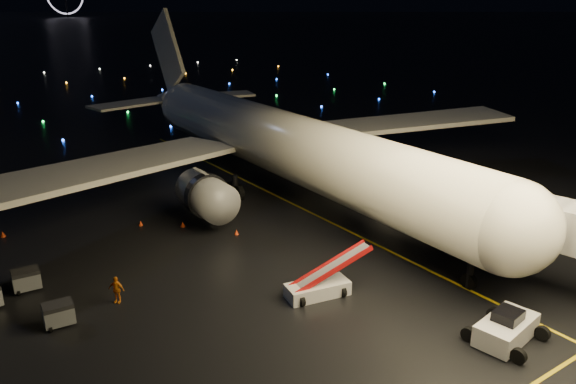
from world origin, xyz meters
name	(u,v)px	position (x,y,z in m)	size (l,w,h in m)	color
lane_centre	(327,221)	(12.00, 15.00, 0.01)	(0.25, 80.00, 0.02)	gold
airliner	(263,103)	(12.90, 27.37, 9.29)	(65.57, 62.29, 18.58)	white
pushback_tug	(507,326)	(8.59, -6.58, 1.03)	(4.33, 2.27, 2.06)	silver
belt_loader	(318,275)	(2.57, 4.32, 1.60)	(6.59, 1.80, 3.19)	silver
crew_c	(116,290)	(-9.26, 11.47, 0.97)	(1.14, 0.47, 1.95)	orange
safety_cone_0	(236,232)	(3.36, 17.07, 0.23)	(0.41, 0.41, 0.47)	#F03F12
safety_cone_1	(183,224)	(0.19, 21.41, 0.26)	(0.46, 0.46, 0.53)	#F03F12
safety_cone_2	(141,223)	(-2.84, 23.96, 0.23)	(0.41, 0.41, 0.47)	#F03F12
safety_cone_3	(3,234)	(-13.75, 28.33, 0.26)	(0.46, 0.46, 0.53)	#F03F12
taxiway_lights	(9,99)	(0.00, 106.00, 0.18)	(164.00, 92.00, 0.36)	black
baggage_cart_0	(59,314)	(-13.25, 10.74, 0.77)	(1.82, 1.28, 1.55)	slate
baggage_cart_1	(26,280)	(-13.97, 16.87, 0.78)	(1.84, 1.29, 1.56)	slate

